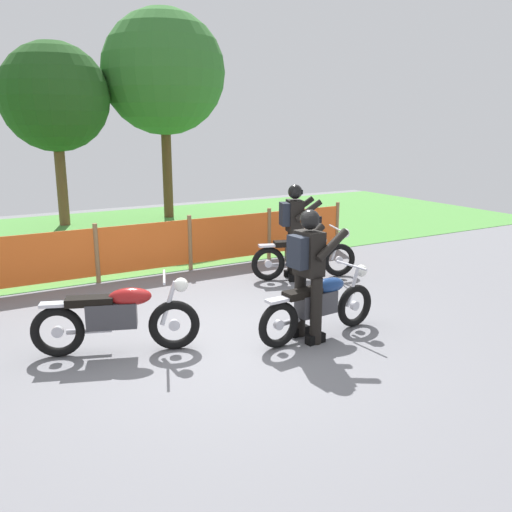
{
  "coord_description": "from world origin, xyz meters",
  "views": [
    {
      "loc": [
        -3.04,
        -5.84,
        2.71
      ],
      "look_at": [
        0.66,
        0.6,
        0.9
      ],
      "focal_mm": 38.21,
      "sensor_mm": 36.0,
      "label": 1
    }
  ],
  "objects_px": {
    "motorcycle_third": "(305,254)",
    "rider_trailing": "(308,268)",
    "motorcycle_lead": "(117,317)",
    "motorcycle_trailing": "(320,305)",
    "rider_third": "(294,227)"
  },
  "relations": [
    {
      "from": "motorcycle_lead",
      "to": "rider_third",
      "type": "xyz_separation_m",
      "value": [
        3.63,
        1.65,
        0.49
      ]
    },
    {
      "from": "motorcycle_lead",
      "to": "motorcycle_trailing",
      "type": "distance_m",
      "value": 2.54
    },
    {
      "from": "rider_third",
      "to": "motorcycle_third",
      "type": "bearing_deg",
      "value": 0.51
    },
    {
      "from": "motorcycle_third",
      "to": "rider_trailing",
      "type": "height_order",
      "value": "rider_trailing"
    },
    {
      "from": "motorcycle_trailing",
      "to": "rider_trailing",
      "type": "distance_m",
      "value": 0.56
    },
    {
      "from": "motorcycle_lead",
      "to": "motorcycle_trailing",
      "type": "height_order",
      "value": "motorcycle_lead"
    },
    {
      "from": "motorcycle_third",
      "to": "rider_trailing",
      "type": "xyz_separation_m",
      "value": [
        -1.62,
        -2.38,
        0.51
      ]
    },
    {
      "from": "motorcycle_trailing",
      "to": "rider_third",
      "type": "distance_m",
      "value": 2.76
    },
    {
      "from": "motorcycle_lead",
      "to": "rider_third",
      "type": "relative_size",
      "value": 1.13
    },
    {
      "from": "rider_trailing",
      "to": "rider_third",
      "type": "height_order",
      "value": "same"
    },
    {
      "from": "motorcycle_third",
      "to": "rider_third",
      "type": "relative_size",
      "value": 1.11
    },
    {
      "from": "motorcycle_third",
      "to": "rider_trailing",
      "type": "distance_m",
      "value": 2.92
    },
    {
      "from": "motorcycle_trailing",
      "to": "motorcycle_third",
      "type": "xyz_separation_m",
      "value": [
        1.41,
        2.36,
        0.01
      ]
    },
    {
      "from": "motorcycle_lead",
      "to": "motorcycle_third",
      "type": "bearing_deg",
      "value": 42.83
    },
    {
      "from": "motorcycle_trailing",
      "to": "rider_third",
      "type": "height_order",
      "value": "rider_third"
    }
  ]
}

